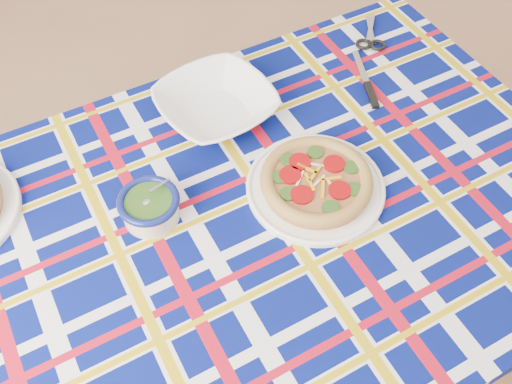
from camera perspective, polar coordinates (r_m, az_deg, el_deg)
floor at (r=2.12m, az=5.20°, el=-1.05°), size 4.00×4.00×0.00m
dining_table at (r=1.24m, az=-1.62°, el=-5.25°), size 1.64×1.13×0.72m
tablecloth at (r=1.22m, az=-1.65°, el=-4.67°), size 1.68×1.17×0.10m
main_focaccia_plate at (r=1.21m, az=6.05°, el=1.12°), size 0.32×0.32×0.06m
pesto_bowl at (r=1.18m, az=-10.61°, el=-1.35°), size 0.16×0.16×0.08m
serving_bowl at (r=1.36m, az=-4.03°, el=8.68°), size 0.27×0.27×0.07m
table_knife at (r=1.52m, az=10.48°, el=12.07°), size 0.12×0.21×0.01m
kitchen_scissors at (r=1.65m, az=11.37°, el=15.75°), size 0.18×0.19×0.01m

